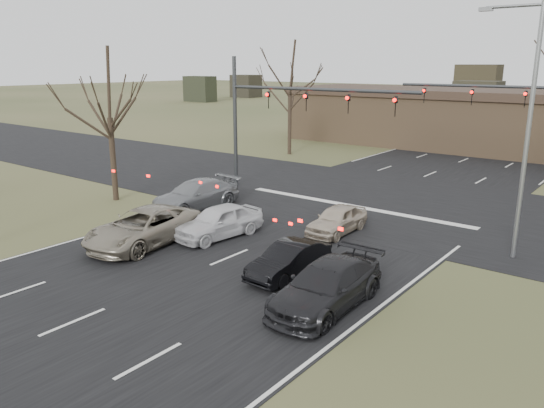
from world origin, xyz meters
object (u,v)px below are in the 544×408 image
at_px(building, 516,122).
at_px(car_black_hatch, 289,260).
at_px(car_grey_ahead, 195,195).
at_px(streetlight_right_near, 525,117).
at_px(mast_arm_near, 277,108).
at_px(car_silver_ahead, 337,220).
at_px(car_silver_suv, 144,227).
at_px(mast_arm_far, 530,108).
at_px(car_charcoal_sedan, 327,286).
at_px(car_white_sedan, 219,221).

relative_size(building, car_black_hatch, 11.34).
relative_size(car_black_hatch, car_grey_ahead, 0.72).
height_order(streetlight_right_near, car_grey_ahead, streetlight_right_near).
distance_m(mast_arm_near, car_black_hatch, 13.74).
relative_size(building, mast_arm_near, 3.50).
relative_size(car_black_hatch, car_silver_ahead, 1.00).
distance_m(car_silver_suv, car_grey_ahead, 6.04).
distance_m(mast_arm_near, car_silver_ahead, 9.42).
bearing_deg(car_silver_suv, car_grey_ahead, 107.58).
height_order(mast_arm_far, car_charcoal_sedan, mast_arm_far).
bearing_deg(car_black_hatch, mast_arm_near, 130.97).
distance_m(building, car_charcoal_sedan, 36.63).
distance_m(car_white_sedan, car_grey_ahead, 5.17).
distance_m(car_black_hatch, car_charcoal_sedan, 2.79).
distance_m(car_grey_ahead, car_silver_ahead, 8.28).
xyz_separation_m(mast_arm_far, car_charcoal_sedan, (-0.74, -21.41, -4.30)).
distance_m(streetlight_right_near, car_silver_suv, 15.88).
bearing_deg(car_white_sedan, streetlight_right_near, 32.82).
height_order(car_white_sedan, car_silver_ahead, car_white_sedan).
bearing_deg(mast_arm_near, car_silver_ahead, -33.31).
bearing_deg(mast_arm_far, car_black_hatch, -99.02).
bearing_deg(car_white_sedan, car_silver_ahead, 51.14).
xyz_separation_m(mast_arm_far, car_grey_ahead, (-12.68, -15.53, -4.26)).
xyz_separation_m(car_charcoal_sedan, car_grey_ahead, (-11.94, 5.88, 0.04)).
relative_size(streetlight_right_near, car_grey_ahead, 1.92).
bearing_deg(car_silver_suv, car_silver_ahead, 41.64).
relative_size(streetlight_right_near, car_charcoal_sedan, 2.01).
xyz_separation_m(building, mast_arm_far, (4.18, -15.00, 2.35)).
height_order(car_black_hatch, car_charcoal_sedan, car_charcoal_sedan).
bearing_deg(car_charcoal_sedan, car_silver_suv, 176.31).
distance_m(car_silver_suv, car_silver_ahead, 8.63).
height_order(streetlight_right_near, car_white_sedan, streetlight_right_near).
relative_size(building, mast_arm_far, 3.81).
xyz_separation_m(mast_arm_near, car_silver_ahead, (6.95, -4.57, -4.43)).
height_order(car_white_sedan, car_grey_ahead, car_grey_ahead).
relative_size(building, car_silver_suv, 7.63).
bearing_deg(mast_arm_far, mast_arm_near, -138.78).
bearing_deg(car_black_hatch, car_silver_ahead, 104.81).
xyz_separation_m(building, car_silver_suv, (-6.00, -36.03, -1.89)).
relative_size(building, car_grey_ahead, 8.14).
distance_m(mast_arm_far, car_charcoal_sedan, 21.85).
xyz_separation_m(car_black_hatch, car_grey_ahead, (-9.50, 4.53, 0.14)).
xyz_separation_m(building, car_grey_ahead, (-8.50, -30.53, -1.91)).
xyz_separation_m(mast_arm_near, car_white_sedan, (3.08, -8.33, -4.34)).
xyz_separation_m(building, car_black_hatch, (1.00, -35.07, -2.05)).
xyz_separation_m(car_silver_suv, car_grey_ahead, (-2.50, 5.50, -0.02)).
bearing_deg(car_charcoal_sedan, car_white_sedan, 156.51).
relative_size(building, car_charcoal_sedan, 8.54).
relative_size(streetlight_right_near, car_silver_suv, 1.80).
bearing_deg(car_charcoal_sedan, building, 94.02).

